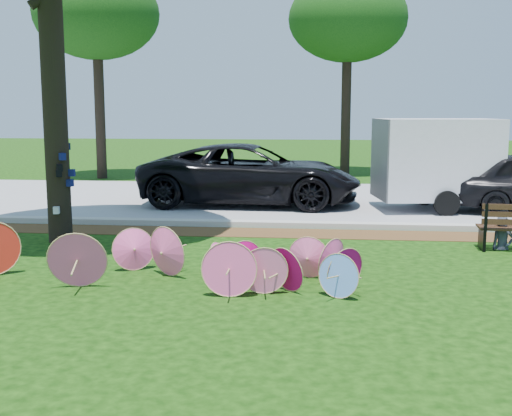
{
  "coord_description": "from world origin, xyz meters",
  "views": [
    {
      "loc": [
        1.54,
        -8.22,
        2.49
      ],
      "look_at": [
        0.5,
        2.0,
        0.9
      ],
      "focal_mm": 45.0,
      "sensor_mm": 36.0,
      "label": 1
    }
  ],
  "objects": [
    {
      "name": "curb",
      "position": [
        0.0,
        5.2,
        0.06
      ],
      "size": [
        90.0,
        0.3,
        0.12
      ],
      "primitive_type": "cube",
      "color": "#B7B5AD",
      "rests_on": "ground"
    },
    {
      "name": "bg_trees",
      "position": [
        2.0,
        14.75,
        5.77
      ],
      "size": [
        20.69,
        7.32,
        7.4
      ],
      "color": "black",
      "rests_on": "ground"
    },
    {
      "name": "person_left",
      "position": [
        4.81,
        3.43,
        0.58
      ],
      "size": [
        0.48,
        0.37,
        1.16
      ],
      "primitive_type": "imported",
      "rotation": [
        0.0,
        0.0,
        0.23
      ],
      "color": "#3A3F4F",
      "rests_on": "ground"
    },
    {
      "name": "ground",
      "position": [
        0.0,
        0.0,
        0.0
      ],
      "size": [
        90.0,
        90.0,
        0.0
      ],
      "primitive_type": "plane",
      "color": "black",
      "rests_on": "ground"
    },
    {
      "name": "parasol_pile",
      "position": [
        -0.27,
        0.58,
        0.36
      ],
      "size": [
        5.94,
        1.58,
        0.85
      ],
      "color": "pink",
      "rests_on": "ground"
    },
    {
      "name": "black_van",
      "position": [
        -0.29,
        8.37,
        0.8
      ],
      "size": [
        5.77,
        2.75,
        1.59
      ],
      "primitive_type": "imported",
      "rotation": [
        0.0,
        0.0,
        1.55
      ],
      "color": "black",
      "rests_on": "ground"
    },
    {
      "name": "mulch_strip",
      "position": [
        0.0,
        4.5,
        0.01
      ],
      "size": [
        90.0,
        1.0,
        0.01
      ],
      "primitive_type": "cube",
      "color": "#472D16",
      "rests_on": "ground"
    },
    {
      "name": "cargo_trailer",
      "position": [
        4.37,
        7.91,
        1.28
      ],
      "size": [
        3.01,
        2.14,
        2.55
      ],
      "primitive_type": "cube",
      "rotation": [
        0.0,
        0.0,
        0.14
      ],
      "color": "silver",
      "rests_on": "ground"
    },
    {
      "name": "street",
      "position": [
        0.0,
        9.35,
        0.01
      ],
      "size": [
        90.0,
        8.0,
        0.01
      ],
      "primitive_type": "cube",
      "color": "gray",
      "rests_on": "ground"
    }
  ]
}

